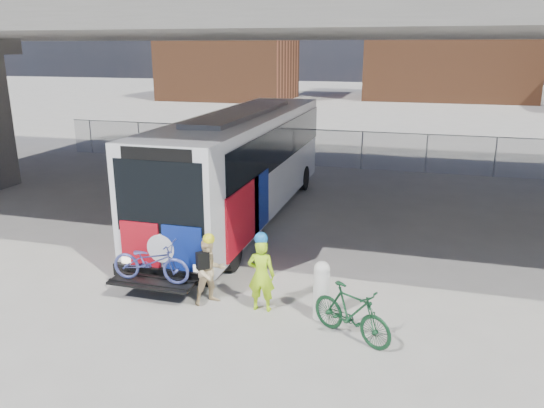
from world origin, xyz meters
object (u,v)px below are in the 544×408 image
at_px(bollard, 321,288).
at_px(bike_parked, 351,313).
at_px(cyclist_tan, 210,271).
at_px(bus, 243,158).
at_px(cyclist_hivis, 261,273).

relative_size(bollard, bike_parked, 0.69).
bearing_deg(bollard, cyclist_tan, -179.92).
relative_size(bus, cyclist_hivis, 7.01).
height_order(bus, bollard, bus).
bearing_deg(cyclist_hivis, bus, -71.22).
distance_m(bus, cyclist_tan, 6.59).
xyz_separation_m(cyclist_hivis, cyclist_tan, (-1.23, -0.00, -0.08)).
xyz_separation_m(bus, bike_parked, (4.66, -6.99, -1.54)).
xyz_separation_m(cyclist_tan, bike_parked, (3.32, -0.68, -0.23)).
bearing_deg(bike_parked, cyclist_hivis, 101.38).
distance_m(bollard, cyclist_tan, 2.58).
height_order(bus, cyclist_tan, bus).
bearing_deg(bike_parked, bollard, 76.95).
xyz_separation_m(bus, cyclist_hivis, (2.57, -6.31, -1.22)).
xyz_separation_m(bus, cyclist_tan, (1.34, -6.32, -1.30)).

